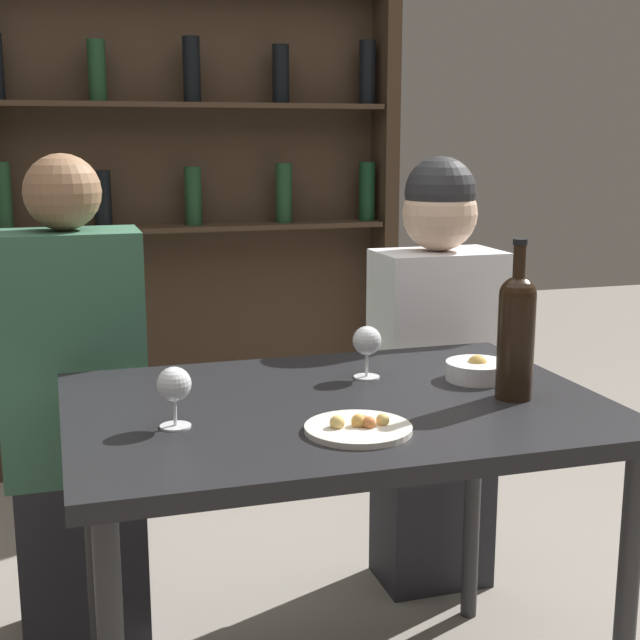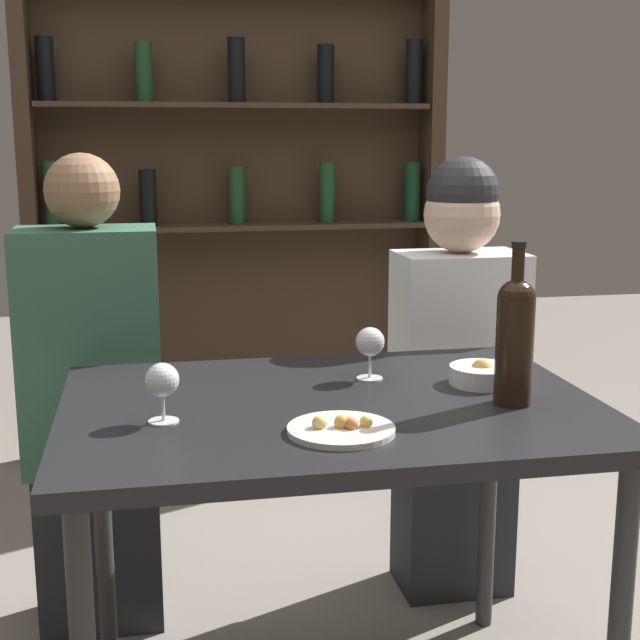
{
  "view_description": "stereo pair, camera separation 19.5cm",
  "coord_description": "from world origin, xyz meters",
  "views": [
    {
      "loc": [
        -0.55,
        -1.71,
        1.31
      ],
      "look_at": [
        0.0,
        0.12,
        0.91
      ],
      "focal_mm": 50.0,
      "sensor_mm": 36.0,
      "label": 1
    },
    {
      "loc": [
        -0.36,
        -1.75,
        1.31
      ],
      "look_at": [
        0.0,
        0.12,
        0.91
      ],
      "focal_mm": 50.0,
      "sensor_mm": 36.0,
      "label": 2
    }
  ],
  "objects": [
    {
      "name": "food_plate_0",
      "position": [
        -0.02,
        -0.2,
        0.77
      ],
      "size": [
        0.2,
        0.2,
        0.03
      ],
      "color": "silver",
      "rests_on": "dining_table"
    },
    {
      "name": "seated_person_left",
      "position": [
        -0.52,
        0.56,
        0.6
      ],
      "size": [
        0.36,
        0.22,
        1.27
      ],
      "color": "#26262B",
      "rests_on": "ground_plane"
    },
    {
      "name": "wine_bottle",
      "position": [
        0.37,
        -0.09,
        0.91
      ],
      "size": [
        0.08,
        0.08,
        0.34
      ],
      "color": "black",
      "rests_on": "dining_table"
    },
    {
      "name": "wine_glass_1",
      "position": [
        -0.35,
        -0.07,
        0.84
      ],
      "size": [
        0.07,
        0.07,
        0.12
      ],
      "color": "silver",
      "rests_on": "dining_table"
    },
    {
      "name": "dining_table",
      "position": [
        0.0,
        0.0,
        0.69
      ],
      "size": [
        1.12,
        0.8,
        0.76
      ],
      "color": "black",
      "rests_on": "ground_plane"
    },
    {
      "name": "snack_bowl",
      "position": [
        0.36,
        0.06,
        0.79
      ],
      "size": [
        0.14,
        0.14,
        0.06
      ],
      "color": "white",
      "rests_on": "dining_table"
    },
    {
      "name": "wine_glass_0",
      "position": [
        0.12,
        0.15,
        0.85
      ],
      "size": [
        0.07,
        0.07,
        0.12
      ],
      "color": "silver",
      "rests_on": "dining_table"
    },
    {
      "name": "wine_rack_wall",
      "position": [
        0.0,
        1.88,
        1.12
      ],
      "size": [
        1.66,
        0.21,
        2.16
      ],
      "color": "#38281C",
      "rests_on": "ground_plane"
    },
    {
      "name": "seated_person_right",
      "position": [
        0.48,
        0.56,
        0.63
      ],
      "size": [
        0.35,
        0.22,
        1.25
      ],
      "color": "#26262B",
      "rests_on": "ground_plane"
    }
  ]
}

